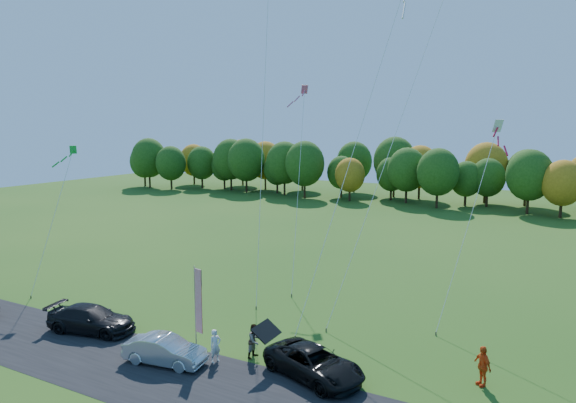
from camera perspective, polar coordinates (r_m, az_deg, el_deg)
The scene contains 16 objects.
ground at distance 28.05m, azimuth -6.03°, elevation -15.91°, with size 160.00×160.00×0.00m, color #214D14.
asphalt_strip at distance 25.18m, azimuth -11.44°, elevation -18.98°, with size 90.00×6.00×0.01m, color black.
tree_line at distance 78.30m, azimuth 17.19°, elevation -0.52°, with size 116.00×12.00×10.00m, color #1E4711, non-canonical shape.
black_suv at distance 24.80m, azimuth 2.90°, elevation -17.47°, with size 2.34×5.08×1.41m, color black.
silver_sedan at distance 26.74m, azimuth -13.51°, elevation -15.76°, with size 1.44×4.13×1.36m, color silver.
dark_truck_a at distance 31.71m, azimuth -21.02°, elevation -12.08°, with size 2.07×5.08×1.47m, color black.
person_tailgate_a at distance 26.40m, azimuth -8.08°, elevation -15.59°, with size 0.60×0.39×1.65m, color silver.
person_tailgate_b at distance 26.69m, azimuth -3.73°, elevation -15.18°, with size 0.83×0.65×1.71m, color gray.
person_east at distance 25.53m, azimuth 20.79°, elevation -16.70°, with size 1.08×0.45×1.84m, color #E64C15.
feather_flag at distance 27.01m, azimuth -10.00°, elevation -10.70°, with size 0.57×0.20×4.48m.
kite_delta_blue at distance 36.32m, azimuth -2.67°, elevation 11.67°, with size 5.67×10.20×28.13m.
kite_parafoil_orange at distance 33.25m, azimuth 12.76°, elevation 9.84°, with size 6.50×13.89×25.45m.
kite_delta_red at distance 30.81m, azimuth 7.82°, elevation 7.32°, with size 4.16×11.23×22.66m.
kite_diamond_green at distance 39.59m, azimuth -24.59°, elevation -1.51°, with size 1.02×5.02×10.44m.
kite_diamond_white at distance 31.37m, azimuth 19.43°, elevation -2.36°, with size 2.68×6.09×12.29m.
kite_diamond_pink at distance 38.26m, azimuth 1.19°, elevation 2.10°, with size 3.76×8.78×15.18m.
Camera 1 is at (14.52, -21.09, 11.47)m, focal length 32.00 mm.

